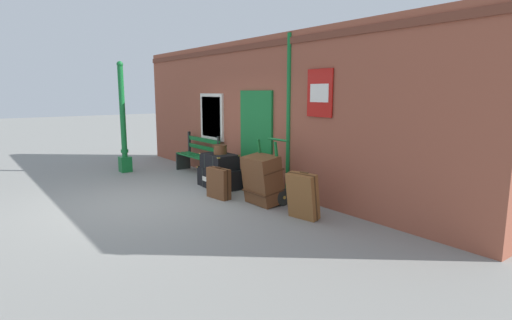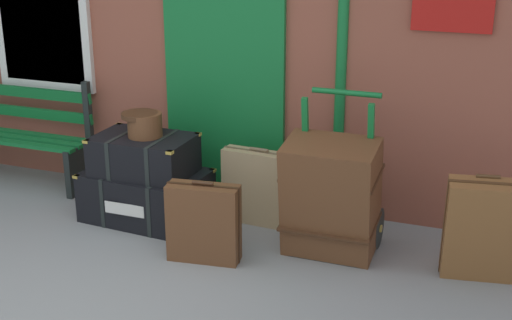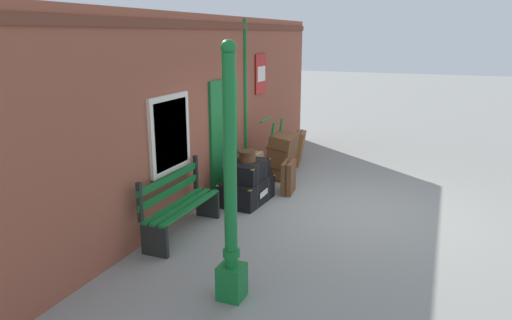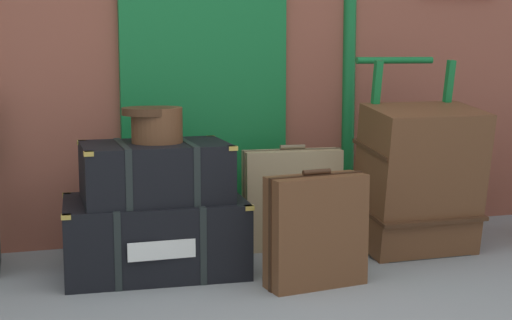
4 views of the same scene
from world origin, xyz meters
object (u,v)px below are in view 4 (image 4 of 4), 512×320
(suitcase_olive, at_px, (316,231))
(suitcase_beige, at_px, (292,199))
(round_hatbox, at_px, (155,122))
(large_brown_trunk, at_px, (420,179))
(steamer_trunk_middle, at_px, (155,171))
(porters_trolley, at_px, (405,204))
(steamer_trunk_base, at_px, (155,235))

(suitcase_olive, height_order, suitcase_beige, suitcase_beige)
(round_hatbox, height_order, suitcase_beige, round_hatbox)
(large_brown_trunk, bearing_deg, steamer_trunk_middle, 177.38)
(steamer_trunk_middle, xyz_separation_m, porters_trolley, (1.62, 0.10, -0.31))
(round_hatbox, distance_m, suitcase_olive, 1.07)
(suitcase_olive, bearing_deg, large_brown_trunk, 26.44)
(round_hatbox, relative_size, suitcase_beige, 0.50)
(porters_trolley, distance_m, suitcase_beige, 0.73)
(large_brown_trunk, bearing_deg, steamer_trunk_base, 176.80)
(porters_trolley, relative_size, suitcase_olive, 1.90)
(large_brown_trunk, xyz_separation_m, suitcase_beige, (-0.71, 0.35, -0.15))
(steamer_trunk_base, distance_m, suitcase_olive, 0.93)
(round_hatbox, xyz_separation_m, large_brown_trunk, (1.61, -0.09, -0.39))
(steamer_trunk_base, bearing_deg, porters_trolley, 2.83)
(suitcase_beige, bearing_deg, large_brown_trunk, -26.25)
(large_brown_trunk, bearing_deg, porters_trolley, 90.00)
(porters_trolley, distance_m, large_brown_trunk, 0.26)
(steamer_trunk_base, bearing_deg, round_hatbox, -14.51)
(steamer_trunk_base, xyz_separation_m, suitcase_beige, (0.92, 0.26, 0.11))
(steamer_trunk_middle, distance_m, porters_trolley, 1.65)
(steamer_trunk_middle, distance_m, round_hatbox, 0.27)
(round_hatbox, relative_size, large_brown_trunk, 0.36)
(steamer_trunk_base, height_order, large_brown_trunk, large_brown_trunk)
(round_hatbox, xyz_separation_m, porters_trolley, (1.61, 0.08, -0.58))
(steamer_trunk_base, xyz_separation_m, round_hatbox, (0.02, -0.00, 0.64))
(large_brown_trunk, distance_m, suitcase_beige, 0.80)
(steamer_trunk_base, distance_m, porters_trolley, 1.63)
(suitcase_beige, bearing_deg, steamer_trunk_base, -164.42)
(porters_trolley, height_order, suitcase_olive, porters_trolley)
(steamer_trunk_base, bearing_deg, large_brown_trunk, -3.20)
(round_hatbox, relative_size, suitcase_olive, 0.53)
(large_brown_trunk, distance_m, suitcase_olive, 0.97)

